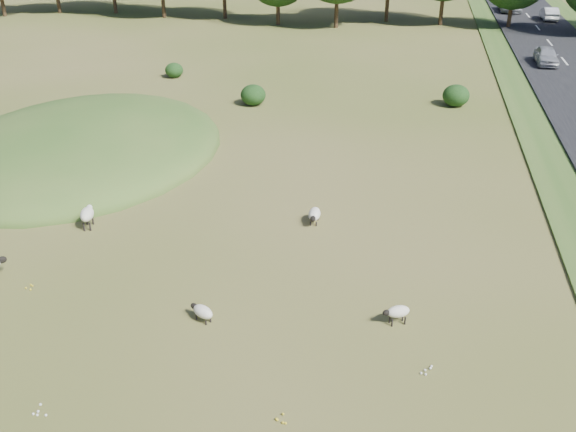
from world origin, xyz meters
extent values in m
plane|color=#45571B|center=(0.00, 20.00, 0.00)|extent=(160.00, 160.00, 0.00)
ellipsoid|color=#33561E|center=(-12.00, 12.00, 0.00)|extent=(16.00, 20.00, 4.00)
cylinder|color=black|center=(-42.96, 52.57, 1.89)|extent=(0.44, 0.44, 3.77)
cylinder|color=black|center=(-37.62, 56.23, 1.56)|extent=(0.44, 0.44, 3.12)
cylinder|color=black|center=(-15.94, 56.24, 1.80)|extent=(0.44, 0.44, 3.61)
cylinder|color=black|center=(-8.82, 53.43, 1.51)|extent=(0.44, 0.44, 3.02)
cylinder|color=black|center=(-2.08, 52.98, 1.95)|extent=(0.44, 0.44, 3.90)
cylinder|color=black|center=(3.25, 57.90, 2.11)|extent=(0.44, 0.44, 4.22)
cylinder|color=black|center=(9.45, 56.94, 1.97)|extent=(0.44, 0.44, 3.94)
cylinder|color=black|center=(16.87, 56.01, 1.54)|extent=(0.44, 0.44, 3.09)
ellipsoid|color=black|center=(-4.21, 22.79, 0.73)|extent=(1.80, 1.80, 1.47)
ellipsoid|color=black|center=(9.99, 25.30, 0.77)|extent=(1.89, 1.89, 1.54)
ellipsoid|color=black|center=(-12.42, 28.96, 0.60)|extent=(1.47, 1.47, 1.21)
ellipsoid|color=beige|center=(0.24, -2.77, 0.39)|extent=(0.98, 0.83, 0.45)
ellipsoid|color=black|center=(-0.16, -2.53, 0.42)|extent=(0.35, 0.32, 0.22)
cylinder|color=black|center=(-0.03, -2.74, 0.08)|extent=(0.06, 0.06, 0.16)
cylinder|color=black|center=(0.08, -2.55, 0.08)|extent=(0.06, 0.06, 0.16)
cylinder|color=black|center=(0.41, -2.99, 0.08)|extent=(0.06, 0.06, 0.16)
cylinder|color=black|center=(0.52, -2.80, 0.08)|extent=(0.06, 0.06, 0.16)
ellipsoid|color=beige|center=(-7.08, 3.05, 0.68)|extent=(0.85, 1.21, 0.56)
ellipsoid|color=silver|center=(-7.24, 3.62, 0.72)|extent=(0.35, 0.41, 0.28)
cylinder|color=black|center=(-7.30, 3.32, 0.20)|extent=(0.08, 0.08, 0.40)
cylinder|color=black|center=(-7.03, 3.39, 0.20)|extent=(0.08, 0.08, 0.40)
cylinder|color=black|center=(-7.12, 2.70, 0.20)|extent=(0.08, 0.08, 0.40)
cylinder|color=black|center=(-6.86, 2.78, 0.20)|extent=(0.08, 0.08, 0.40)
ellipsoid|color=black|center=(-8.47, -1.38, 0.72)|extent=(0.44, 0.44, 0.28)
ellipsoid|color=beige|center=(7.05, -1.62, 0.52)|extent=(0.95, 0.76, 0.43)
ellipsoid|color=black|center=(6.64, -1.81, 0.55)|extent=(0.33, 0.30, 0.22)
cylinder|color=black|center=(6.87, -1.82, 0.15)|extent=(0.06, 0.06, 0.31)
cylinder|color=black|center=(6.78, -1.63, 0.15)|extent=(0.06, 0.06, 0.31)
cylinder|color=black|center=(7.32, -1.61, 0.15)|extent=(0.06, 0.06, 0.31)
cylinder|color=black|center=(7.23, -1.42, 0.15)|extent=(0.06, 0.06, 0.31)
ellipsoid|color=beige|center=(2.95, 5.49, 0.46)|extent=(0.57, 1.04, 0.53)
ellipsoid|color=black|center=(2.96, 4.93, 0.49)|extent=(0.26, 0.34, 0.26)
cylinder|color=black|center=(3.09, 5.19, 0.10)|extent=(0.07, 0.07, 0.19)
cylinder|color=black|center=(2.83, 5.18, 0.10)|extent=(0.07, 0.07, 0.19)
cylinder|color=black|center=(3.07, 5.79, 0.10)|extent=(0.07, 0.07, 0.19)
cylinder|color=black|center=(2.82, 5.78, 0.10)|extent=(0.07, 0.07, 0.19)
imported|color=silver|center=(21.90, 61.13, 0.99)|extent=(1.57, 4.52, 1.49)
imported|color=#ACAEB4|center=(18.10, 66.43, 1.01)|extent=(2.53, 5.49, 1.53)
imported|color=#9FA1A7|center=(18.10, 38.52, 0.99)|extent=(1.75, 4.36, 1.48)
camera|label=1|loc=(6.80, -20.58, 13.71)|focal=40.00mm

